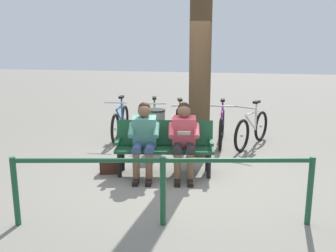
# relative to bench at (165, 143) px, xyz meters

# --- Properties ---
(ground_plane) EXTENTS (40.00, 40.00, 0.00)m
(ground_plane) POSITION_rel_bench_xyz_m (-0.24, 0.21, -0.51)
(ground_plane) COLOR slate
(bench) EXTENTS (1.66, 0.74, 0.87)m
(bench) POSITION_rel_bench_xyz_m (0.00, 0.00, 0.00)
(bench) COLOR #194C2D
(bench) RESTS_ON ground
(person_reading) EXTENTS (0.53, 0.81, 1.20)m
(person_reading) POSITION_rel_bench_xyz_m (-0.34, 0.11, 0.16)
(person_reading) COLOR #D84C59
(person_reading) RESTS_ON ground
(person_companion) EXTENTS (0.53, 0.81, 1.20)m
(person_companion) POSITION_rel_bench_xyz_m (0.29, 0.22, 0.16)
(person_companion) COLOR #4C8C7A
(person_companion) RESTS_ON ground
(handbag) EXTENTS (0.33, 0.22, 0.24)m
(handbag) POSITION_rel_bench_xyz_m (0.90, 0.23, -0.39)
(handbag) COLOR #3F1E14
(handbag) RESTS_ON ground
(tree_trunk) EXTENTS (0.41, 0.41, 3.90)m
(tree_trunk) POSITION_rel_bench_xyz_m (-0.43, -1.14, 1.45)
(tree_trunk) COLOR #4C3823
(tree_trunk) RESTS_ON ground
(litter_bin) EXTENTS (0.36, 0.36, 0.86)m
(litter_bin) POSITION_rel_bench_xyz_m (0.41, -1.12, -0.08)
(litter_bin) COLOR slate
(litter_bin) RESTS_ON ground
(bicycle_black) EXTENTS (0.75, 1.57, 0.94)m
(bicycle_black) POSITION_rel_bench_xyz_m (-1.45, -1.94, -0.15)
(bicycle_black) COLOR black
(bicycle_black) RESTS_ON ground
(bicycle_blue) EXTENTS (0.48, 1.68, 0.94)m
(bicycle_blue) POSITION_rel_bench_xyz_m (-0.82, -2.04, -0.15)
(bicycle_blue) COLOR black
(bicycle_blue) RESTS_ON ground
(bicycle_orange) EXTENTS (0.61, 1.63, 0.94)m
(bicycle_orange) POSITION_rel_bench_xyz_m (0.05, -1.92, -0.15)
(bicycle_orange) COLOR black
(bicycle_orange) RESTS_ON ground
(bicycle_green) EXTENTS (0.56, 1.65, 0.94)m
(bicycle_green) POSITION_rel_bench_xyz_m (0.66, -2.04, -0.15)
(bicycle_green) COLOR black
(bicycle_green) RESTS_ON ground
(bicycle_purple) EXTENTS (0.48, 1.68, 0.94)m
(bicycle_purple) POSITION_rel_bench_xyz_m (1.45, -2.02, -0.15)
(bicycle_purple) COLOR black
(bicycle_purple) RESTS_ON ground
(railing_fence) EXTENTS (3.49, 0.78, 0.85)m
(railing_fence) POSITION_rel_bench_xyz_m (-0.36, 1.80, 0.10)
(railing_fence) COLOR #194C2D
(railing_fence) RESTS_ON ground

